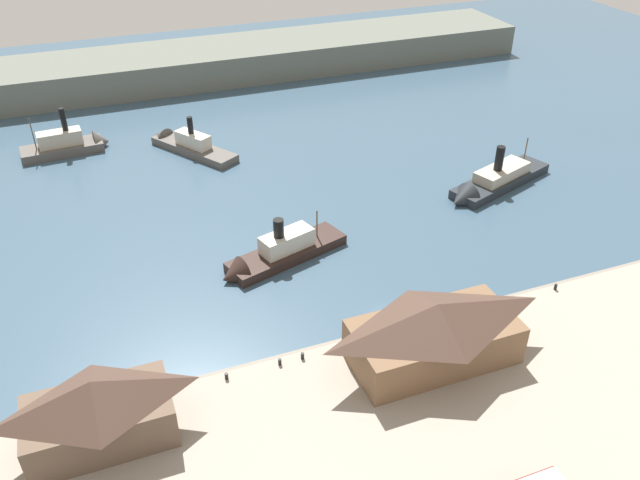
# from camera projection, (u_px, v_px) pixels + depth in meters

# --- Properties ---
(ground_plane) EXTENTS (320.00, 320.00, 0.00)m
(ground_plane) POSITION_uv_depth(u_px,v_px,m) (385.00, 316.00, 92.37)
(ground_plane) COLOR #385166
(quay_promenade) EXTENTS (110.00, 36.00, 1.20)m
(quay_promenade) POSITION_uv_depth(u_px,v_px,m) (468.00, 426.00, 74.85)
(quay_promenade) COLOR #9E9384
(quay_promenade) RESTS_ON ground
(seawall_edge) EXTENTS (110.00, 0.80, 1.00)m
(seawall_edge) POSITION_uv_depth(u_px,v_px,m) (397.00, 328.00, 89.29)
(seawall_edge) COLOR gray
(seawall_edge) RESTS_ON ground
(ferry_shed_customs_shed) EXTENTS (16.09, 9.16, 8.74)m
(ferry_shed_customs_shed) POSITION_uv_depth(u_px,v_px,m) (97.00, 410.00, 70.25)
(ferry_shed_customs_shed) COLOR brown
(ferry_shed_customs_shed) RESTS_ON quay_promenade
(ferry_shed_central_terminal) EXTENTS (21.43, 10.61, 8.81)m
(ferry_shed_central_terminal) POSITION_uv_depth(u_px,v_px,m) (435.00, 331.00, 81.00)
(ferry_shed_central_terminal) COLOR brown
(ferry_shed_central_terminal) RESTS_ON quay_promenade
(mooring_post_east) EXTENTS (0.44, 0.44, 0.90)m
(mooring_post_east) POSITION_uv_depth(u_px,v_px,m) (556.00, 287.00, 95.33)
(mooring_post_east) COLOR black
(mooring_post_east) RESTS_ON quay_promenade
(mooring_post_west) EXTENTS (0.44, 0.44, 0.90)m
(mooring_post_west) POSITION_uv_depth(u_px,v_px,m) (280.00, 362.00, 82.15)
(mooring_post_west) COLOR black
(mooring_post_west) RESTS_ON quay_promenade
(mooring_post_center_west) EXTENTS (0.44, 0.44, 0.90)m
(mooring_post_center_west) POSITION_uv_depth(u_px,v_px,m) (302.00, 356.00, 83.07)
(mooring_post_center_west) COLOR black
(mooring_post_center_west) RESTS_ON quay_promenade
(mooring_post_center_east) EXTENTS (0.44, 0.44, 0.90)m
(mooring_post_center_east) POSITION_uv_depth(u_px,v_px,m) (226.00, 376.00, 80.05)
(mooring_post_center_east) COLOR black
(mooring_post_center_east) RESTS_ON quay_promenade
(ferry_moored_west) EXTENTS (26.19, 13.98, 10.41)m
(ferry_moored_west) POSITION_uv_depth(u_px,v_px,m) (491.00, 183.00, 123.11)
(ferry_moored_west) COLOR #23282D
(ferry_moored_west) RESTS_ON ground
(ferry_moored_east) EXTENTS (18.31, 7.36, 11.61)m
(ferry_moored_east) POSITION_uv_depth(u_px,v_px,m) (71.00, 144.00, 137.23)
(ferry_moored_east) COLOR #514C47
(ferry_moored_east) RESTS_ON ground
(ferry_outer_harbor) EXTENTS (16.44, 22.29, 9.52)m
(ferry_outer_harbor) POSITION_uv_depth(u_px,v_px,m) (185.00, 144.00, 138.24)
(ferry_outer_harbor) COLOR #514C47
(ferry_outer_harbor) RESTS_ON ground
(ferry_departing_north) EXTENTS (22.85, 11.65, 9.40)m
(ferry_departing_north) POSITION_uv_depth(u_px,v_px,m) (274.00, 255.00, 102.58)
(ferry_departing_north) COLOR black
(ferry_departing_north) RESTS_ON ground
(far_headland) EXTENTS (180.00, 24.00, 8.00)m
(far_headland) POSITION_uv_depth(u_px,v_px,m) (210.00, 62.00, 176.18)
(far_headland) COLOR #60665B
(far_headland) RESTS_ON ground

